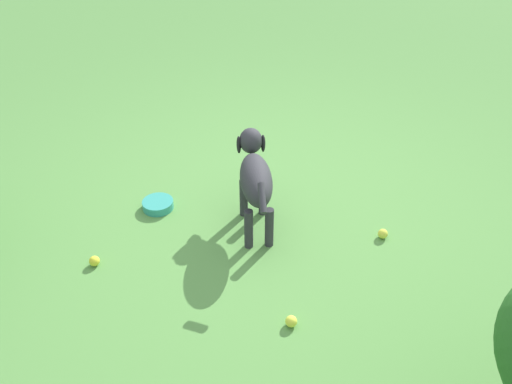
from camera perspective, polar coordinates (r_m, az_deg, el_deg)
name	(u,v)px	position (r m, az deg, el deg)	size (l,w,h in m)	color
ground	(273,210)	(3.88, 1.74, -1.88)	(14.00, 14.00, 0.00)	#548C42
dog	(255,176)	(3.52, -0.09, 1.63)	(0.69, 0.61, 0.59)	#2D2D33
tennis_ball_0	(94,261)	(3.56, -16.52, -6.92)	(0.07, 0.07, 0.07)	yellow
tennis_ball_1	(291,321)	(3.08, 3.70, -13.33)	(0.07, 0.07, 0.07)	#D4DD40
tennis_ball_2	(383,234)	(3.71, 13.11, -4.27)	(0.07, 0.07, 0.07)	#CFD341
water_bowl	(158,205)	(3.94, -10.21, -1.31)	(0.22, 0.22, 0.06)	teal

